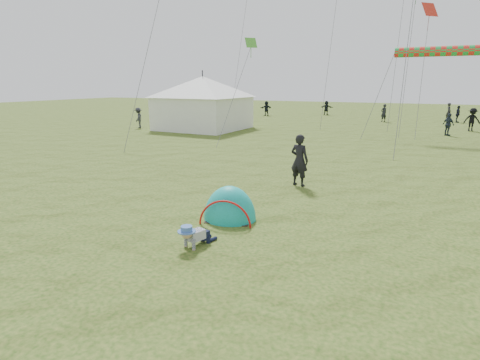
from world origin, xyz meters
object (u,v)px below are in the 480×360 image
at_px(event_marquee, 203,101).
at_px(crawling_toddler, 194,235).
at_px(standing_adult, 299,160).
at_px(popup_tent, 230,219).

bearing_deg(event_marquee, crawling_toddler, -57.53).
relative_size(standing_adult, event_marquee, 0.29).
bearing_deg(popup_tent, standing_adult, 68.15).
bearing_deg(crawling_toddler, event_marquee, 136.65).
bearing_deg(popup_tent, crawling_toddler, -100.47).
height_order(standing_adult, event_marquee, event_marquee).
distance_m(crawling_toddler, event_marquee, 23.11).
bearing_deg(crawling_toddler, popup_tent, 108.51).
bearing_deg(crawling_toddler, standing_adult, 100.69).
bearing_deg(standing_adult, event_marquee, -35.12).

